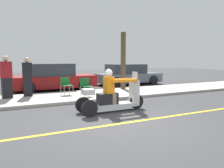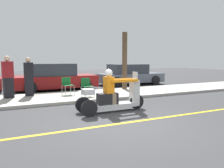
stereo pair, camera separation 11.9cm
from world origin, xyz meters
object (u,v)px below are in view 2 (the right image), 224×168
object	(u,v)px
parked_car_lot_far	(130,75)
tree_trunk	(125,61)
spectator_near_curb	(8,78)
parked_car_lot_left	(55,78)
motorcycle_trike	(112,97)
spectator_with_child	(29,77)
folding_chair_curbside	(87,85)
spectator_far_back	(110,86)
folding_chair_set_back	(67,84)

from	to	relation	value
parked_car_lot_far	tree_trunk	xyz separation A→B (m)	(-1.82, -2.64, 1.02)
spectator_near_curb	parked_car_lot_left	xyz separation A→B (m)	(2.45, 2.53, -0.27)
motorcycle_trike	tree_trunk	xyz separation A→B (m)	(2.74, 4.22, 1.18)
motorcycle_trike	tree_trunk	distance (m)	5.17
spectator_with_child	parked_car_lot_left	size ratio (longest dim) A/B	0.38
folding_chair_curbside	spectator_far_back	bearing A→B (deg)	-22.18
folding_chair_curbside	tree_trunk	world-z (taller)	tree_trunk
tree_trunk	folding_chair_set_back	bearing A→B (deg)	-170.03
spectator_far_back	spectator_with_child	xyz separation A→B (m)	(-3.36, 1.55, 0.38)
spectator_near_curb	parked_car_lot_far	bearing A→B (deg)	21.81
spectator_near_curb	folding_chair_curbside	distance (m)	3.40
spectator_near_curb	parked_car_lot_left	size ratio (longest dim) A/B	0.39
spectator_near_curb	parked_car_lot_left	bearing A→B (deg)	45.87
folding_chair_set_back	parked_car_lot_left	size ratio (longest dim) A/B	0.18
folding_chair_curbside	parked_car_lot_far	size ratio (longest dim) A/B	0.18
tree_trunk	spectator_with_child	bearing A→B (deg)	-176.76
spectator_with_child	parked_car_lot_left	xyz separation A→B (m)	(1.59, 2.33, -0.24)
spectator_near_curb	folding_chair_set_back	distance (m)	2.57
parked_car_lot_far	motorcycle_trike	bearing A→B (deg)	-123.63
folding_chair_set_back	spectator_far_back	bearing A→B (deg)	-36.30
motorcycle_trike	folding_chair_set_back	distance (m)	3.68
spectator_far_back	folding_chair_set_back	bearing A→B (deg)	143.70
folding_chair_curbside	spectator_near_curb	bearing A→B (deg)	163.58
parked_car_lot_far	parked_car_lot_left	bearing A→B (deg)	-173.64
spectator_with_child	folding_chair_set_back	xyz separation A→B (m)	(1.68, -0.31, -0.34)
folding_chair_curbside	parked_car_lot_left	xyz separation A→B (m)	(-0.79, 3.48, 0.10)
motorcycle_trike	folding_chair_set_back	size ratio (longest dim) A/B	2.99
motorcycle_trike	parked_car_lot_left	distance (m)	6.31
spectator_far_back	spectator_near_curb	world-z (taller)	spectator_near_curb
folding_chair_set_back	parked_car_lot_far	bearing A→B (deg)	31.66
motorcycle_trike	spectator_far_back	xyz separation A→B (m)	(0.98, 2.38, 0.07)
parked_car_lot_far	parked_car_lot_left	distance (m)	5.38
spectator_far_back	folding_chair_curbside	bearing A→B (deg)	157.82
spectator_with_child	parked_car_lot_far	world-z (taller)	spectator_with_child
spectator_with_child	spectator_near_curb	bearing A→B (deg)	-167.33
motorcycle_trike	spectator_with_child	bearing A→B (deg)	121.21
spectator_far_back	spectator_near_curb	size ratio (longest dim) A/B	0.54
folding_chair_set_back	tree_trunk	xyz separation A→B (m)	(3.44, 0.60, 1.08)
spectator_with_child	folding_chair_set_back	size ratio (longest dim) A/B	2.15
spectator_near_curb	motorcycle_trike	bearing A→B (deg)	-49.07
spectator_far_back	parked_car_lot_left	world-z (taller)	parked_car_lot_left
parked_car_lot_left	folding_chair_set_back	bearing A→B (deg)	-88.06
folding_chair_curbside	parked_car_lot_far	xyz separation A→B (m)	(4.56, 4.08, 0.06)
spectator_far_back	folding_chair_set_back	world-z (taller)	spectator_far_back
spectator_with_child	parked_car_lot_far	size ratio (longest dim) A/B	0.38
folding_chair_set_back	tree_trunk	distance (m)	3.65
parked_car_lot_far	tree_trunk	distance (m)	3.37
folding_chair_set_back	parked_car_lot_far	xyz separation A→B (m)	(5.26, 3.24, 0.06)
parked_car_lot_far	parked_car_lot_left	world-z (taller)	parked_car_lot_left
spectator_far_back	folding_chair_curbside	distance (m)	1.06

